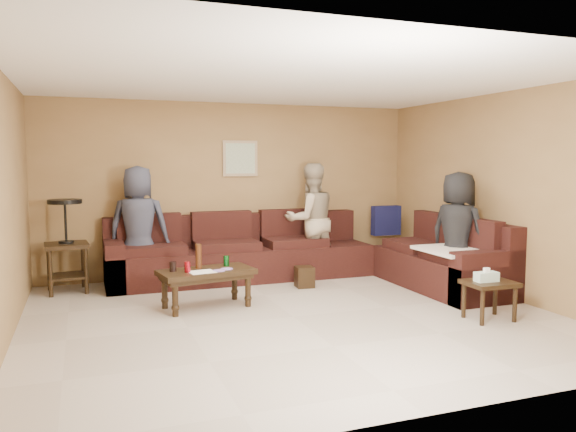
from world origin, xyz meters
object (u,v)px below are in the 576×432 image
at_px(waste_bin, 304,277).
at_px(person_left, 139,226).
at_px(end_table_left, 66,244).
at_px(coffee_table, 206,275).
at_px(sectional_sofa, 310,259).
at_px(person_right, 458,233).
at_px(side_table_right, 489,286).
at_px(person_middle, 311,220).

relative_size(waste_bin, person_left, 0.17).
distance_m(end_table_left, person_left, 0.92).
relative_size(coffee_table, person_left, 0.70).
bearing_deg(sectional_sofa, end_table_left, 170.11).
bearing_deg(end_table_left, sectional_sofa, -9.89).
xyz_separation_m(coffee_table, waste_bin, (1.44, 0.58, -0.24)).
xyz_separation_m(sectional_sofa, coffee_table, (-1.61, -0.81, 0.05)).
bearing_deg(end_table_left, person_right, -20.69).
bearing_deg(person_left, end_table_left, 16.36).
distance_m(sectional_sofa, side_table_right, 2.56).
xyz_separation_m(coffee_table, person_right, (3.12, -0.39, 0.39)).
height_order(coffee_table, person_left, person_left).
bearing_deg(person_middle, side_table_right, 104.98).
relative_size(end_table_left, person_middle, 0.72).
relative_size(coffee_table, side_table_right, 2.01).
relative_size(side_table_right, waste_bin, 2.04).
relative_size(sectional_sofa, side_table_right, 8.33).
height_order(side_table_right, person_middle, person_middle).
distance_m(person_left, person_right, 4.12).
distance_m(end_table_left, person_right, 4.94).
bearing_deg(person_right, person_middle, 15.95).
relative_size(sectional_sofa, person_left, 2.90).
relative_size(waste_bin, person_middle, 0.17).
height_order(coffee_table, end_table_left, end_table_left).
relative_size(sectional_sofa, end_table_left, 3.93).
bearing_deg(coffee_table, person_left, 113.66).
distance_m(person_left, person_middle, 2.41).
xyz_separation_m(waste_bin, person_left, (-2.04, 0.80, 0.67)).
bearing_deg(coffee_table, sectional_sofa, 26.80).
distance_m(side_table_right, person_middle, 2.94).
bearing_deg(person_middle, person_left, -5.60).
distance_m(sectional_sofa, person_right, 1.98).
relative_size(side_table_right, person_left, 0.35).
xyz_separation_m(sectional_sofa, end_table_left, (-3.11, 0.54, 0.29)).
bearing_deg(side_table_right, coffee_table, 150.55).
xyz_separation_m(end_table_left, person_right, (4.62, -1.74, 0.15)).
relative_size(coffee_table, person_middle, 0.69).
bearing_deg(person_middle, sectional_sofa, 63.79).
bearing_deg(waste_bin, person_left, 158.66).
relative_size(person_left, person_middle, 0.98).
height_order(sectional_sofa, person_right, person_right).
bearing_deg(person_left, coffee_table, 128.91).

